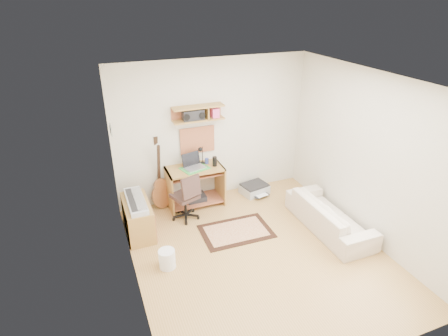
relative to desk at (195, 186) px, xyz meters
name	(u,v)px	position (x,y,z in m)	size (l,w,h in m)	color
floor	(259,254)	(0.45, -1.73, -0.38)	(3.60, 4.00, 0.01)	tan
ceiling	(267,82)	(0.45, -1.73, 2.23)	(3.60, 4.00, 0.01)	white
back_wall	(212,131)	(0.45, 0.28, 0.93)	(3.60, 0.01, 2.60)	beige
left_wall	(128,203)	(-1.36, -1.73, 0.93)	(0.01, 4.00, 2.60)	beige
right_wall	(369,158)	(2.25, -1.73, 0.93)	(0.01, 4.00, 2.60)	beige
wall_shelf	(198,113)	(0.15, 0.15, 1.32)	(0.90, 0.25, 0.26)	#A97C3B
cork_board	(197,140)	(0.15, 0.25, 0.79)	(0.64, 0.03, 0.49)	tan
wall_photo	(111,130)	(-1.34, -0.23, 1.34)	(0.02, 0.20, 0.15)	#4C8CBF
desk	(195,186)	(0.00, 0.00, 0.00)	(1.00, 0.55, 0.75)	#A97C3B
laptop	(195,162)	(0.00, -0.02, 0.51)	(0.35, 0.35, 0.27)	silver
speaker	(215,161)	(0.36, -0.05, 0.46)	(0.08, 0.08, 0.18)	black
desk_lamp	(203,155)	(0.20, 0.14, 0.54)	(0.11, 0.11, 0.34)	black
pencil_cup	(207,161)	(0.26, 0.10, 0.42)	(0.07, 0.07, 0.10)	navy
boombox	(193,115)	(0.05, 0.15, 1.30)	(0.36, 0.17, 0.19)	black
rug	(236,231)	(0.35, -1.07, -0.37)	(1.14, 0.76, 0.02)	beige
task_chair	(185,196)	(-0.30, -0.37, 0.06)	(0.45, 0.45, 0.87)	#35241F
cabinet	(138,218)	(-1.13, -0.49, -0.10)	(0.40, 0.90, 0.55)	#A97C3B
music_keyboard	(136,201)	(-1.13, -0.49, 0.21)	(0.27, 0.85, 0.07)	#B2B5BA
guitar	(160,174)	(-0.60, 0.13, 0.30)	(0.36, 0.22, 1.34)	#9A5B2F
waste_basket	(167,259)	(-0.91, -1.50, -0.23)	(0.24, 0.24, 0.28)	white
printer	(254,189)	(1.19, -0.02, -0.29)	(0.50, 0.39, 0.19)	#A5A8AA
sofa	(330,211)	(1.83, -1.54, -0.04)	(1.71, 0.50, 0.67)	beige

